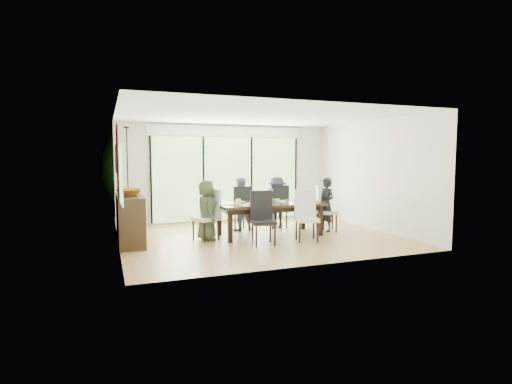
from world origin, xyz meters
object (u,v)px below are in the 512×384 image
object	(u,v)px
table_top	(270,204)
laptop	(236,204)
chair_far_right	(277,206)
chair_far_left	(239,208)
person_right_end	(326,205)
chair_left_end	(206,215)
chair_right_end	(327,208)
person_left_end	(206,210)
chair_near_left	(264,218)
vase	(271,200)
cup_b	(277,201)
sideboard	(130,219)
chair_near_right	(307,215)
person_far_right	(277,202)
person_far_left	(240,204)
bowl	(129,192)
cup_a	(239,201)
cup_c	(299,199)

from	to	relation	value
table_top	laptop	distance (m)	0.86
chair_far_right	laptop	xyz separation A→B (m)	(-1.40, -0.95, 0.21)
chair_far_left	person_right_end	distance (m)	2.11
chair_left_end	chair_right_end	distance (m)	3.00
person_left_end	chair_near_left	bearing A→B (deg)	-132.41
vase	cup_b	world-z (taller)	vase
chair_near_left	sideboard	distance (m)	2.81
laptop	chair_near_right	bearing A→B (deg)	-52.86
person_far_right	cup_b	world-z (taller)	person_far_right
chair_right_end	cup_b	bearing A→B (deg)	111.69
person_far_left	cup_b	bearing A→B (deg)	112.98
bowl	table_top	bearing A→B (deg)	-4.26
table_top	laptop	size ratio (longest dim) A/B	7.27
vase	cup_a	distance (m)	0.76
table_top	laptop	world-z (taller)	laptop
laptop	cup_c	size ratio (longest dim) A/B	2.66
person_far_right	chair_far_left	bearing A→B (deg)	0.47
chair_near_left	vase	world-z (taller)	chair_near_left
chair_near_right	person_far_left	bearing A→B (deg)	135.08
chair_far_right	cup_b	size ratio (longest dim) A/B	11.00
chair_far_left	table_top	bearing A→B (deg)	114.16
bowl	vase	bearing A→B (deg)	-3.27
chair_far_right	bowl	size ratio (longest dim) A/B	2.08
chair_far_left	bowl	size ratio (longest dim) A/B	2.08
chair_near_left	person_far_right	size ratio (longest dim) A/B	0.85
person_right_end	person_left_end	bearing A→B (deg)	-102.48
person_far_right	sideboard	size ratio (longest dim) A/B	0.73
table_top	person_far_left	xyz separation A→B (m)	(-0.45, 0.83, -0.08)
chair_left_end	chair_near_left	world-z (taller)	same
chair_far_right	person_right_end	xyz separation A→B (m)	(0.93, -0.85, 0.10)
person_far_right	cup_b	xyz separation A→B (m)	(-0.40, -0.93, 0.15)
chair_far_right	bowl	bearing A→B (deg)	11.46
chair_near_right	sideboard	world-z (taller)	chair_near_right
chair_left_end	sideboard	world-z (taller)	chair_left_end
person_far_right	chair_near_left	bearing A→B (deg)	59.91
person_left_end	person_far_left	bearing A→B (deg)	-51.95
chair_far_right	chair_near_right	distance (m)	1.72
vase	person_right_end	bearing A→B (deg)	-2.00
person_far_right	vase	size ratio (longest dim) A/B	10.75
laptop	cup_b	world-z (taller)	cup_b
chair_left_end	cup_c	size ratio (longest dim) A/B	8.87
person_far_left	bowl	bearing A→B (deg)	3.23
chair_far_left	person_far_right	bearing A→B (deg)	175.12
person_far_right	cup_a	size ratio (longest dim) A/B	10.40
laptop	sideboard	world-z (taller)	sideboard
table_top	chair_far_right	xyz separation A→B (m)	(0.55, 0.85, -0.17)
chair_far_left	person_far_left	size ratio (longest dim) A/B	0.85
person_left_end	sideboard	world-z (taller)	person_left_end
person_far_left	person_far_right	size ratio (longest dim) A/B	1.00
person_left_end	person_right_end	size ratio (longest dim) A/B	1.00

